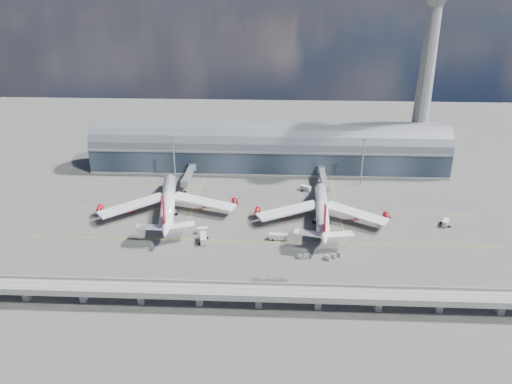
{
  "coord_description": "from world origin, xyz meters",
  "views": [
    {
      "loc": [
        5.74,
        -194.02,
        102.87
      ],
      "look_at": [
        -3.96,
        10.0,
        14.0
      ],
      "focal_mm": 35.0,
      "sensor_mm": 36.0,
      "label": 1
    }
  ],
  "objects_px": {
    "airliner_left": "(168,202)",
    "service_truck_1": "(203,230)",
    "floodlight_mast_right": "(363,160)",
    "service_truck_3": "(446,223)",
    "service_truck_4": "(260,214)",
    "control_tower": "(426,78)",
    "airliner_right": "(322,211)",
    "service_truck_0": "(204,239)",
    "service_truck_2": "(278,237)",
    "cargo_train_0": "(303,256)",
    "cargo_train_1": "(271,280)",
    "floodlight_mast_left": "(174,157)",
    "cargo_train_2": "(334,256)",
    "service_truck_5": "(306,188)"
  },
  "relations": [
    {
      "from": "cargo_train_2",
      "to": "service_truck_2",
      "type": "bearing_deg",
      "value": 87.16
    },
    {
      "from": "floodlight_mast_left",
      "to": "floodlight_mast_right",
      "type": "distance_m",
      "value": 100.0
    },
    {
      "from": "floodlight_mast_right",
      "to": "service_truck_1",
      "type": "xyz_separation_m",
      "value": [
        -76.52,
        -58.76,
        -12.28
      ]
    },
    {
      "from": "floodlight_mast_left",
      "to": "service_truck_1",
      "type": "bearing_deg",
      "value": -68.22
    },
    {
      "from": "service_truck_0",
      "to": "cargo_train_1",
      "type": "distance_m",
      "value": 40.55
    },
    {
      "from": "airliner_left",
      "to": "service_truck_1",
      "type": "xyz_separation_m",
      "value": [
        18.63,
        -18.09,
        -4.68
      ]
    },
    {
      "from": "control_tower",
      "to": "service_truck_4",
      "type": "height_order",
      "value": "control_tower"
    },
    {
      "from": "service_truck_2",
      "to": "cargo_train_0",
      "type": "distance_m",
      "value": 17.66
    },
    {
      "from": "service_truck_2",
      "to": "floodlight_mast_left",
      "type": "bearing_deg",
      "value": 44.18
    },
    {
      "from": "airliner_left",
      "to": "control_tower",
      "type": "bearing_deg",
      "value": 17.94
    },
    {
      "from": "cargo_train_0",
      "to": "cargo_train_2",
      "type": "relative_size",
      "value": 0.64
    },
    {
      "from": "control_tower",
      "to": "service_truck_5",
      "type": "relative_size",
      "value": 17.88
    },
    {
      "from": "service_truck_4",
      "to": "airliner_right",
      "type": "bearing_deg",
      "value": -7.68
    },
    {
      "from": "control_tower",
      "to": "cargo_train_0",
      "type": "height_order",
      "value": "control_tower"
    },
    {
      "from": "control_tower",
      "to": "service_truck_2",
      "type": "distance_m",
      "value": 130.32
    },
    {
      "from": "floodlight_mast_right",
      "to": "service_truck_5",
      "type": "xyz_separation_m",
      "value": [
        -29.83,
        -9.74,
        -12.29
      ]
    },
    {
      "from": "floodlight_mast_right",
      "to": "service_truck_3",
      "type": "height_order",
      "value": "floodlight_mast_right"
    },
    {
      "from": "floodlight_mast_left",
      "to": "service_truck_0",
      "type": "xyz_separation_m",
      "value": [
        25.02,
        -66.54,
        -11.99
      ]
    },
    {
      "from": "service_truck_2",
      "to": "control_tower",
      "type": "bearing_deg",
      "value": -38.46
    },
    {
      "from": "service_truck_2",
      "to": "service_truck_5",
      "type": "bearing_deg",
      "value": -12.13
    },
    {
      "from": "cargo_train_0",
      "to": "service_truck_1",
      "type": "bearing_deg",
      "value": 72.47
    },
    {
      "from": "floodlight_mast_right",
      "to": "service_truck_4",
      "type": "distance_m",
      "value": 68.13
    },
    {
      "from": "airliner_left",
      "to": "service_truck_1",
      "type": "height_order",
      "value": "airliner_left"
    },
    {
      "from": "airliner_right",
      "to": "service_truck_3",
      "type": "bearing_deg",
      "value": 1.34
    },
    {
      "from": "control_tower",
      "to": "floodlight_mast_right",
      "type": "height_order",
      "value": "control_tower"
    },
    {
      "from": "floodlight_mast_left",
      "to": "service_truck_2",
      "type": "height_order",
      "value": "floodlight_mast_left"
    },
    {
      "from": "service_truck_4",
      "to": "control_tower",
      "type": "bearing_deg",
      "value": 37.9
    },
    {
      "from": "service_truck_4",
      "to": "service_truck_5",
      "type": "bearing_deg",
      "value": 54.02
    },
    {
      "from": "floodlight_mast_left",
      "to": "cargo_train_0",
      "type": "height_order",
      "value": "floodlight_mast_left"
    },
    {
      "from": "service_truck_5",
      "to": "cargo_train_2",
      "type": "xyz_separation_m",
      "value": [
        8.16,
        -67.24,
        -0.42
      ]
    },
    {
      "from": "floodlight_mast_left",
      "to": "floodlight_mast_right",
      "type": "relative_size",
      "value": 1.0
    },
    {
      "from": "floodlight_mast_left",
      "to": "cargo_train_2",
      "type": "relative_size",
      "value": 3.34
    },
    {
      "from": "floodlight_mast_right",
      "to": "service_truck_3",
      "type": "xyz_separation_m",
      "value": [
        31.02,
        -46.41,
        -12.24
      ]
    },
    {
      "from": "cargo_train_2",
      "to": "control_tower",
      "type": "bearing_deg",
      "value": 1.27
    },
    {
      "from": "service_truck_2",
      "to": "service_truck_4",
      "type": "xyz_separation_m",
      "value": [
        -8.88,
        21.36,
        -0.16
      ]
    },
    {
      "from": "floodlight_mast_left",
      "to": "service_truck_1",
      "type": "relative_size",
      "value": 5.26
    },
    {
      "from": "airliner_right",
      "to": "cargo_train_0",
      "type": "relative_size",
      "value": 13.05
    },
    {
      "from": "service_truck_0",
      "to": "cargo_train_1",
      "type": "xyz_separation_m",
      "value": [
        28.71,
        -28.63,
        -0.75
      ]
    },
    {
      "from": "control_tower",
      "to": "airliner_left",
      "type": "bearing_deg",
      "value": -152.18
    },
    {
      "from": "service_truck_1",
      "to": "service_truck_5",
      "type": "height_order",
      "value": "service_truck_1"
    },
    {
      "from": "service_truck_5",
      "to": "cargo_train_0",
      "type": "height_order",
      "value": "service_truck_5"
    },
    {
      "from": "airliner_right",
      "to": "service_truck_1",
      "type": "distance_m",
      "value": 54.25
    },
    {
      "from": "service_truck_3",
      "to": "cargo_train_0",
      "type": "bearing_deg",
      "value": -128.63
    },
    {
      "from": "floodlight_mast_right",
      "to": "service_truck_1",
      "type": "bearing_deg",
      "value": -142.48
    },
    {
      "from": "floodlight_mast_left",
      "to": "service_truck_2",
      "type": "xyz_separation_m",
      "value": [
        56.42,
        -63.03,
        -12.2
      ]
    },
    {
      "from": "control_tower",
      "to": "service_truck_0",
      "type": "xyz_separation_m",
      "value": [
        -109.98,
        -94.54,
        -49.99
      ]
    },
    {
      "from": "control_tower",
      "to": "cargo_train_1",
      "type": "xyz_separation_m",
      "value": [
        -81.27,
        -123.17,
        -50.74
      ]
    },
    {
      "from": "floodlight_mast_left",
      "to": "service_truck_4",
      "type": "distance_m",
      "value": 64.41
    },
    {
      "from": "floodlight_mast_left",
      "to": "airliner_left",
      "type": "height_order",
      "value": "floodlight_mast_left"
    },
    {
      "from": "service_truck_0",
      "to": "control_tower",
      "type": "bearing_deg",
      "value": 32.09
    }
  ]
}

